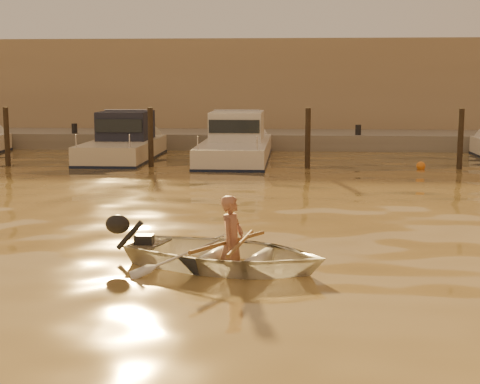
# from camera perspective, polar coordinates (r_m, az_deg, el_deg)

# --- Properties ---
(ground_plane) EXTENTS (160.00, 160.00, 0.00)m
(ground_plane) POSITION_cam_1_polar(r_m,az_deg,el_deg) (11.16, 7.54, -6.67)
(ground_plane) COLOR olive
(ground_plane) RESTS_ON ground
(dinghy) EXTENTS (3.81, 3.21, 0.67)m
(dinghy) POSITION_cam_1_polar(r_m,az_deg,el_deg) (11.64, -1.08, -4.85)
(dinghy) COLOR silver
(dinghy) RESTS_ON ground_plane
(person) EXTENTS (0.50, 0.61, 1.46)m
(person) POSITION_cam_1_polar(r_m,az_deg,el_deg) (11.55, -0.63, -3.86)
(person) COLOR #9A624D
(person) RESTS_ON dinghy
(outboard_motor) EXTENTS (0.98, 0.66, 0.70)m
(outboard_motor) POSITION_cam_1_polar(r_m,az_deg,el_deg) (12.28, -7.53, -3.89)
(outboard_motor) COLOR black
(outboard_motor) RESTS_ON dinghy
(oar_port) EXTENTS (0.28, 2.10, 0.13)m
(oar_port) POSITION_cam_1_polar(r_m,az_deg,el_deg) (11.50, 0.06, -3.98)
(oar_port) COLOR brown
(oar_port) RESTS_ON dinghy
(oar_starboard) EXTENTS (1.04, 1.88, 0.13)m
(oar_starboard) POSITION_cam_1_polar(r_m,az_deg,el_deg) (11.57, -0.85, -3.89)
(oar_starboard) COLOR brown
(oar_starboard) RESTS_ON dinghy
(moored_boat_1) EXTENTS (2.26, 6.71, 1.75)m
(moored_boat_1) POSITION_cam_1_polar(r_m,az_deg,el_deg) (27.58, -9.10, 3.82)
(moored_boat_1) COLOR beige
(moored_boat_1) RESTS_ON ground_plane
(moored_boat_2) EXTENTS (2.38, 7.94, 1.75)m
(moored_boat_2) POSITION_cam_1_polar(r_m,az_deg,el_deg) (26.93, -0.34, 3.81)
(moored_boat_2) COLOR silver
(moored_boat_2) RESTS_ON ground_plane
(piling_0) EXTENTS (0.18, 0.18, 2.20)m
(piling_0) POSITION_cam_1_polar(r_m,az_deg,el_deg) (26.52, -17.63, 3.92)
(piling_0) COLOR #2D2319
(piling_0) RESTS_ON ground_plane
(piling_1) EXTENTS (0.18, 0.18, 2.20)m
(piling_1) POSITION_cam_1_polar(r_m,az_deg,el_deg) (25.10, -6.94, 4.01)
(piling_1) COLOR #2D2319
(piling_1) RESTS_ON ground_plane
(piling_2) EXTENTS (0.18, 0.18, 2.20)m
(piling_2) POSITION_cam_1_polar(r_m,az_deg,el_deg) (24.63, 5.27, 3.95)
(piling_2) COLOR #2D2319
(piling_2) RESTS_ON ground_plane
(piling_3) EXTENTS (0.18, 0.18, 2.20)m
(piling_3) POSITION_cam_1_polar(r_m,az_deg,el_deg) (25.23, 16.73, 3.73)
(piling_3) COLOR #2D2319
(piling_3) RESTS_ON ground_plane
(fender_b) EXTENTS (0.30, 0.30, 0.30)m
(fender_b) POSITION_cam_1_polar(r_m,az_deg,el_deg) (24.86, -9.29, 2.06)
(fender_b) COLOR orange
(fender_b) RESTS_ON ground_plane
(fender_c) EXTENTS (0.30, 0.30, 0.30)m
(fender_c) POSITION_cam_1_polar(r_m,az_deg,el_deg) (23.98, 1.14, 1.93)
(fender_c) COLOR silver
(fender_c) RESTS_ON ground_plane
(fender_d) EXTENTS (0.30, 0.30, 0.30)m
(fender_d) POSITION_cam_1_polar(r_m,az_deg,el_deg) (25.05, 13.86, 1.97)
(fender_d) COLOR orange
(fender_d) RESTS_ON ground_plane
(quay) EXTENTS (52.00, 4.00, 1.00)m
(quay) POSITION_cam_1_polar(r_m,az_deg,el_deg) (32.37, 5.36, 3.76)
(quay) COLOR gray
(quay) RESTS_ON ground_plane
(waterfront_building) EXTENTS (46.00, 7.00, 4.80)m
(waterfront_building) POSITION_cam_1_polar(r_m,az_deg,el_deg) (37.75, 5.25, 7.90)
(waterfront_building) COLOR #9E8466
(waterfront_building) RESTS_ON quay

